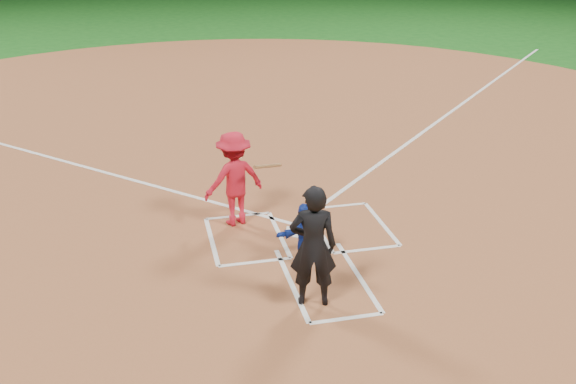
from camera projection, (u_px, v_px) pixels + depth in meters
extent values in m
plane|color=#145016|center=(299.00, 232.00, 11.65)|extent=(120.00, 120.00, 0.00)
cylinder|color=brown|center=(245.00, 132.00, 17.01)|extent=(28.00, 28.00, 0.01)
cylinder|color=white|center=(299.00, 231.00, 11.64)|extent=(0.60, 0.60, 0.02)
imported|color=#122B96|center=(306.00, 234.00, 10.42)|extent=(1.03, 0.59, 1.06)
imported|color=black|center=(313.00, 246.00, 9.16)|extent=(0.77, 0.59, 1.88)
cube|color=white|center=(238.00, 216.00, 12.26)|extent=(1.22, 0.08, 0.01)
cube|color=white|center=(255.00, 262.00, 10.62)|extent=(1.22, 0.08, 0.01)
cube|color=white|center=(279.00, 234.00, 11.57)|extent=(0.08, 1.83, 0.01)
cube|color=white|center=(212.00, 241.00, 11.31)|extent=(0.08, 1.83, 0.01)
cube|color=white|center=(336.00, 206.00, 12.66)|extent=(1.22, 0.08, 0.01)
cube|color=white|center=(367.00, 249.00, 11.03)|extent=(1.22, 0.08, 0.01)
cube|color=white|center=(319.00, 230.00, 11.72)|extent=(0.08, 1.83, 0.01)
cube|color=white|center=(382.00, 223.00, 11.97)|extent=(0.08, 1.83, 0.01)
cube|color=white|center=(291.00, 283.00, 10.01)|extent=(0.08, 2.20, 0.01)
cube|color=white|center=(358.00, 275.00, 10.24)|extent=(0.08, 2.20, 0.01)
cube|color=white|center=(346.00, 318.00, 9.14)|extent=(1.10, 0.08, 0.01)
cube|color=white|center=(464.00, 102.00, 19.70)|extent=(14.21, 14.21, 0.01)
imported|color=red|center=(234.00, 179.00, 11.65)|extent=(1.28, 0.96, 1.77)
cylinder|color=#966437|center=(268.00, 166.00, 11.54)|extent=(0.64, 0.63, 0.28)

